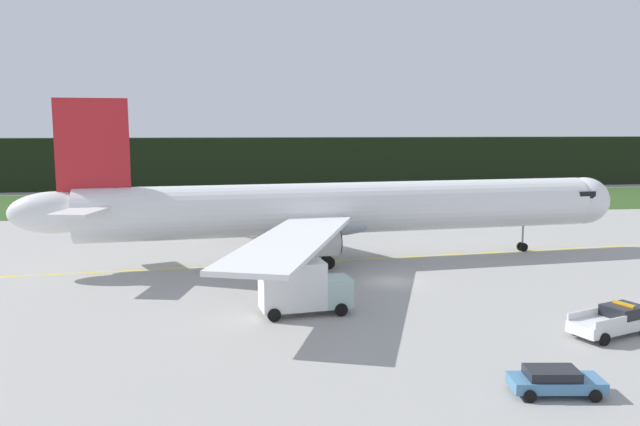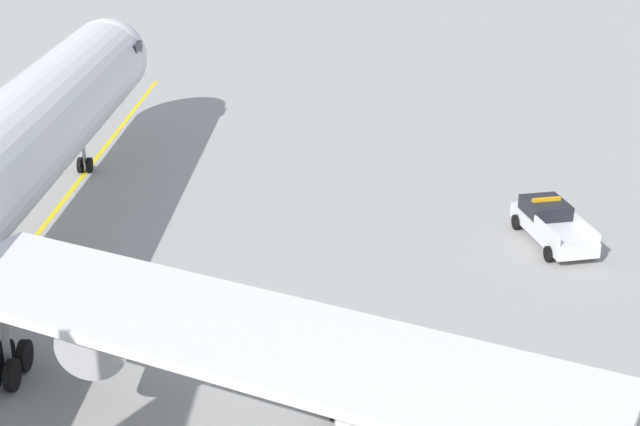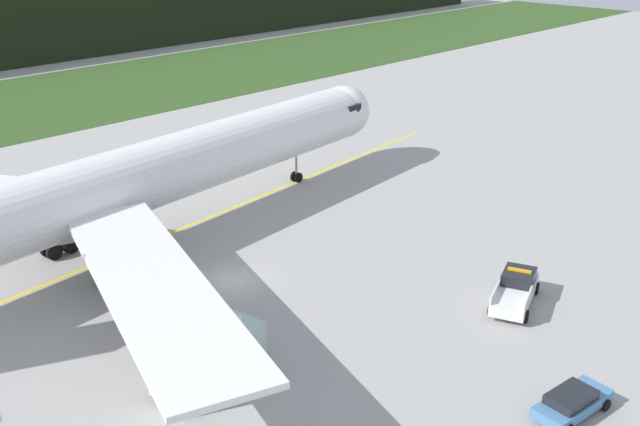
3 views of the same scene
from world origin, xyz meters
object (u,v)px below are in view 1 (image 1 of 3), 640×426
(airliner, at_px, (339,209))
(catering_truck, at_px, (302,287))
(staff_car, at_px, (555,380))
(ops_pickup_truck, at_px, (614,321))

(airliner, relative_size, catering_truck, 9.00)
(airliner, distance_m, staff_car, 32.63)
(ops_pickup_truck, height_order, staff_car, ops_pickup_truck)
(airliner, distance_m, catering_truck, 18.22)
(ops_pickup_truck, height_order, catering_truck, catering_truck)
(catering_truck, bearing_deg, airliner, 72.34)
(ops_pickup_truck, distance_m, staff_car, 11.25)
(ops_pickup_truck, bearing_deg, catering_truck, 159.76)
(airliner, relative_size, staff_car, 12.81)
(ops_pickup_truck, xyz_separation_m, staff_car, (-8.07, -7.84, -0.20))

